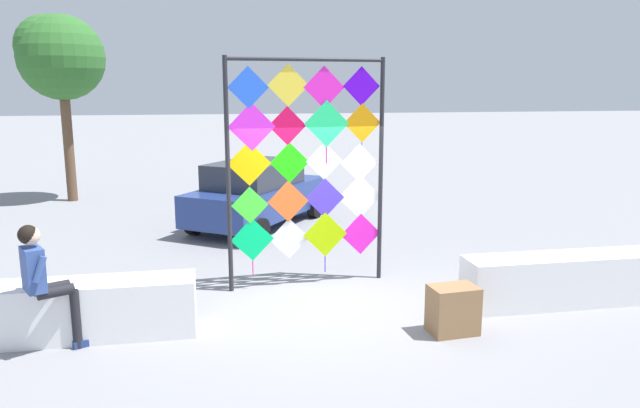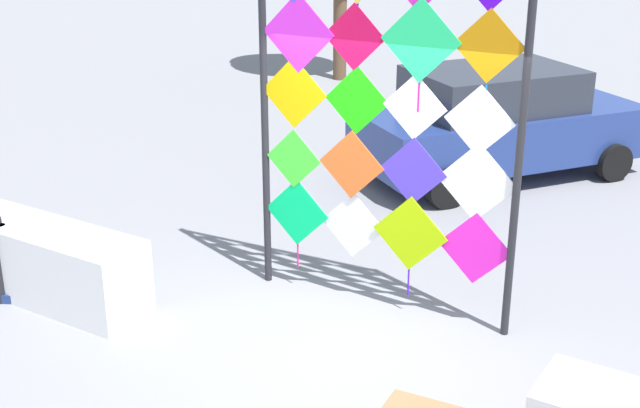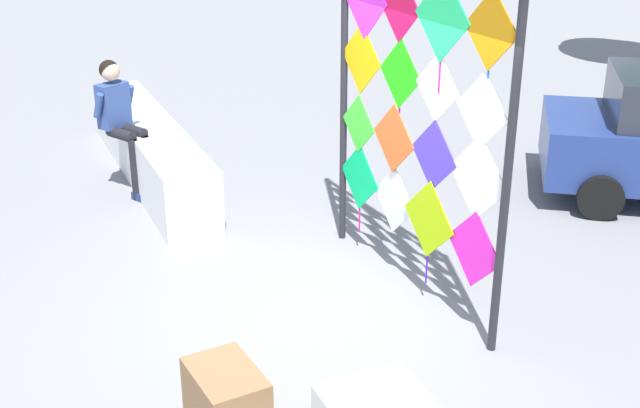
{
  "view_description": "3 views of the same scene",
  "coord_description": "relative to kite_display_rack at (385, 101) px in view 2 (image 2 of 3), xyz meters",
  "views": [
    {
      "loc": [
        -1.61,
        -7.92,
        3.13
      ],
      "look_at": [
        -0.07,
        0.53,
        1.43
      ],
      "focal_mm": 33.64,
      "sensor_mm": 36.0,
      "label": 1
    },
    {
      "loc": [
        3.22,
        -5.37,
        3.84
      ],
      "look_at": [
        -0.17,
        0.11,
        1.37
      ],
      "focal_mm": 48.24,
      "sensor_mm": 36.0,
      "label": 2
    },
    {
      "loc": [
        5.8,
        -2.35,
        3.75
      ],
      "look_at": [
        0.28,
        0.07,
        1.19
      ],
      "focal_mm": 46.62,
      "sensor_mm": 36.0,
      "label": 3
    }
  ],
  "objects": [
    {
      "name": "parked_car",
      "position": [
        -0.48,
        4.21,
        -1.25
      ],
      "size": [
        3.53,
        4.05,
        1.48
      ],
      "color": "navy",
      "rests_on": "ground"
    },
    {
      "name": "kite_display_rack",
      "position": [
        0.0,
        0.0,
        0.0
      ],
      "size": [
        2.5,
        0.28,
        3.56
      ],
      "color": "#232328",
      "rests_on": "ground"
    },
    {
      "name": "ground",
      "position": [
        0.16,
        -1.16,
        -2.0
      ],
      "size": [
        120.0,
        120.0,
        0.0
      ],
      "primitive_type": "plane",
      "color": "gray"
    }
  ]
}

